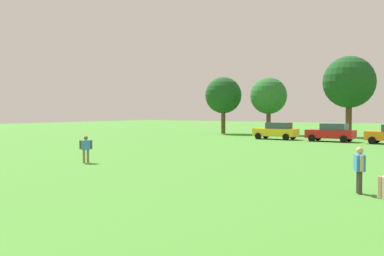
# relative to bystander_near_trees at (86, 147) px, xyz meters

# --- Properties ---
(ground_plane) EXTENTS (160.00, 160.00, 0.00)m
(ground_plane) POSITION_rel_bystander_near_trees_xyz_m (10.38, 10.37, -0.88)
(ground_plane) COLOR #42842D
(bystander_near_trees) EXTENTS (0.52, 0.55, 1.48)m
(bystander_near_trees) POSITION_rel_bystander_near_trees_xyz_m (0.00, 0.00, 0.00)
(bystander_near_trees) COLOR #8C7259
(bystander_near_trees) RESTS_ON ground
(bystander_midfield) EXTENTS (0.50, 0.70, 1.61)m
(bystander_midfield) POSITION_rel_bystander_near_trees_xyz_m (14.89, -1.43, 0.08)
(bystander_midfield) COLOR #3F3833
(bystander_midfield) RESTS_ON ground
(parked_car_yellow_0) EXTENTS (4.30, 2.02, 1.68)m
(parked_car_yellow_0) POSITION_rel_bystander_near_trees_xyz_m (0.47, 24.96, -0.02)
(parked_car_yellow_0) COLOR yellow
(parked_car_yellow_0) RESTS_ON ground
(parked_car_red_1) EXTENTS (4.30, 2.02, 1.68)m
(parked_car_red_1) POSITION_rel_bystander_near_trees_xyz_m (6.02, 24.67, -0.02)
(parked_car_red_1) COLOR red
(parked_car_red_1) RESTS_ON ground
(tree_far_left) EXTENTS (4.50, 4.50, 7.01)m
(tree_far_left) POSITION_rel_bystander_near_trees_xyz_m (-9.64, 32.01, 3.85)
(tree_far_left) COLOR brown
(tree_far_left) RESTS_ON ground
(tree_center) EXTENTS (4.37, 4.37, 6.81)m
(tree_center) POSITION_rel_bystander_near_trees_xyz_m (-4.07, 33.13, 3.72)
(tree_center) COLOR brown
(tree_center) RESTS_ON ground
(tree_far_right) EXTENTS (5.64, 5.64, 8.79)m
(tree_far_right) POSITION_rel_bystander_near_trees_xyz_m (5.22, 33.50, 5.05)
(tree_far_right) COLOR brown
(tree_far_right) RESTS_ON ground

